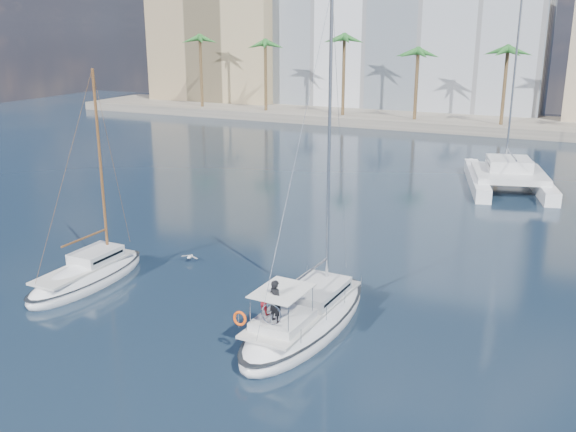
% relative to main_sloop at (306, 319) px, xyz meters
% --- Properties ---
extents(ground, '(160.00, 160.00, 0.00)m').
position_rel_main_sloop_xyz_m(ground, '(-4.50, 3.75, -0.50)').
color(ground, black).
rests_on(ground, ground).
extents(quay, '(120.00, 14.00, 1.20)m').
position_rel_main_sloop_xyz_m(quay, '(-4.50, 64.75, 0.10)').
color(quay, gray).
rests_on(quay, ground).
extents(building_modern, '(42.00, 16.00, 28.00)m').
position_rel_main_sloop_xyz_m(building_modern, '(-16.50, 76.75, 13.50)').
color(building_modern, white).
rests_on(building_modern, ground).
extents(building_tan_left, '(22.00, 14.00, 22.00)m').
position_rel_main_sloop_xyz_m(building_tan_left, '(-46.50, 72.75, 10.50)').
color(building_tan_left, tan).
rests_on(building_tan_left, ground).
extents(palm_left, '(3.60, 3.60, 12.30)m').
position_rel_main_sloop_xyz_m(palm_left, '(-38.50, 60.75, 9.78)').
color(palm_left, brown).
rests_on(palm_left, ground).
extents(palm_centre, '(3.60, 3.60, 12.30)m').
position_rel_main_sloop_xyz_m(palm_centre, '(-4.50, 60.75, 9.78)').
color(palm_centre, brown).
rests_on(palm_centre, ground).
extents(main_sloop, '(3.91, 10.64, 15.55)m').
position_rel_main_sloop_xyz_m(main_sloop, '(0.00, 0.00, 0.00)').
color(main_sloop, white).
rests_on(main_sloop, ground).
extents(small_sloop, '(2.74, 8.31, 11.88)m').
position_rel_main_sloop_xyz_m(small_sloop, '(-12.74, 0.02, -0.07)').
color(small_sloop, white).
rests_on(small_sloop, ground).
extents(catamaran, '(9.14, 13.68, 18.21)m').
position_rel_main_sloop_xyz_m(catamaran, '(5.04, 31.72, 0.66)').
color(catamaran, white).
rests_on(catamaran, ground).
extents(seagull, '(1.11, 0.47, 0.20)m').
position_rel_main_sloop_xyz_m(seagull, '(-9.60, 5.09, -0.20)').
color(seagull, silver).
rests_on(seagull, ground).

